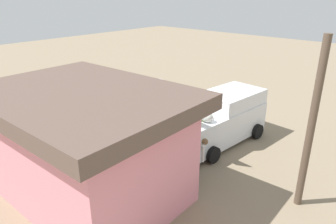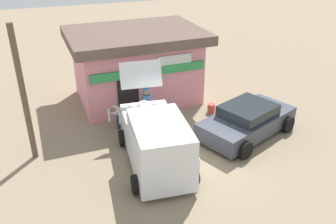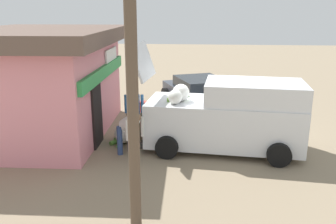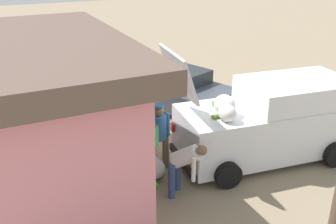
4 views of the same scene
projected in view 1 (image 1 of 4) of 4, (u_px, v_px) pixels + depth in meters
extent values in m
plane|color=gray|center=(192.00, 134.00, 13.27)|extent=(60.00, 60.00, 0.00)
cube|color=pink|center=(88.00, 152.00, 8.92)|extent=(5.37, 3.83, 2.83)
cube|color=green|center=(134.00, 115.00, 10.06)|extent=(4.99, 0.29, 0.36)
cube|color=black|center=(156.00, 151.00, 9.83)|extent=(0.90, 0.09, 2.00)
cube|color=white|center=(110.00, 99.00, 10.63)|extent=(1.50, 0.11, 0.60)
cube|color=brown|center=(82.00, 98.00, 8.32)|extent=(6.14, 4.60, 0.42)
cube|color=silver|center=(218.00, 124.00, 12.41)|extent=(2.11, 4.33, 1.21)
cube|color=silver|center=(232.00, 98.00, 12.59)|extent=(1.90, 2.74, 0.58)
cube|color=black|center=(249.00, 92.00, 13.40)|extent=(1.49, 0.21, 0.44)
cube|color=silver|center=(178.00, 97.00, 10.36)|extent=(1.60, 0.52, 0.98)
ellipsoid|color=silver|center=(207.00, 117.00, 10.98)|extent=(0.46, 0.38, 0.38)
ellipsoid|color=silver|center=(202.00, 112.00, 11.26)|extent=(0.56, 0.47, 0.47)
cylinder|color=olive|center=(203.00, 119.00, 11.10)|extent=(0.27, 0.20, 0.13)
cylinder|color=olive|center=(199.00, 115.00, 11.44)|extent=(0.30, 0.17, 0.15)
cylinder|color=olive|center=(200.00, 120.00, 11.10)|extent=(0.14, 0.28, 0.10)
cylinder|color=#4C9332|center=(192.00, 112.00, 11.71)|extent=(0.19, 0.23, 0.16)
cube|color=black|center=(180.00, 153.00, 11.24)|extent=(1.66, 0.22, 0.16)
cube|color=red|center=(194.00, 145.00, 10.56)|extent=(0.14, 0.07, 0.20)
cube|color=red|center=(167.00, 133.00, 11.48)|extent=(0.14, 0.07, 0.20)
cylinder|color=black|center=(257.00, 131.00, 12.85)|extent=(0.27, 0.62, 0.61)
cylinder|color=black|center=(221.00, 118.00, 14.13)|extent=(0.27, 0.62, 0.61)
cylinder|color=black|center=(213.00, 155.00, 11.03)|extent=(0.27, 0.62, 0.61)
cylinder|color=black|center=(176.00, 137.00, 12.31)|extent=(0.27, 0.62, 0.61)
cube|color=#383D47|center=(138.00, 110.00, 14.53)|extent=(4.48, 3.28, 0.66)
cube|color=#1E2328|center=(137.00, 99.00, 14.33)|extent=(2.44, 2.25, 0.43)
cylinder|color=black|center=(121.00, 104.00, 15.89)|extent=(0.68, 0.45, 0.65)
cylinder|color=black|center=(101.00, 118.00, 14.15)|extent=(0.68, 0.45, 0.65)
cylinder|color=black|center=(173.00, 110.00, 15.05)|extent=(0.68, 0.45, 0.65)
cylinder|color=black|center=(158.00, 126.00, 13.30)|extent=(0.68, 0.45, 0.65)
cylinder|color=#726047|center=(168.00, 149.00, 11.17)|extent=(0.15, 0.15, 0.82)
cylinder|color=#726047|center=(162.00, 153.00, 10.91)|extent=(0.15, 0.15, 0.82)
cylinder|color=#3872B2|center=(165.00, 133.00, 10.78)|extent=(0.38, 0.38, 0.58)
sphere|color=#8C6647|center=(165.00, 123.00, 10.64)|extent=(0.22, 0.22, 0.22)
cylinder|color=#3872B2|center=(165.00, 119.00, 10.59)|extent=(0.24, 0.24, 0.05)
cylinder|color=#3872B2|center=(169.00, 131.00, 10.96)|extent=(0.09, 0.09, 0.55)
cylinder|color=#3872B2|center=(161.00, 136.00, 10.59)|extent=(0.09, 0.09, 0.55)
cylinder|color=navy|center=(186.00, 160.00, 10.50)|extent=(0.15, 0.15, 0.80)
cylinder|color=navy|center=(187.00, 165.00, 10.19)|extent=(0.15, 0.15, 0.80)
cylinder|color=silver|center=(194.00, 148.00, 10.16)|extent=(0.70, 0.71, 0.59)
sphere|color=brown|center=(205.00, 142.00, 10.11)|extent=(0.22, 0.22, 0.22)
cylinder|color=silver|center=(200.00, 147.00, 10.45)|extent=(0.09, 0.09, 0.54)
cylinder|color=silver|center=(203.00, 154.00, 10.00)|extent=(0.09, 0.09, 0.54)
ellipsoid|color=silver|center=(164.00, 161.00, 10.76)|extent=(0.86, 0.74, 0.48)
cylinder|color=#52B43A|center=(171.00, 170.00, 10.56)|extent=(0.35, 0.14, 0.11)
cylinder|color=#508D36|center=(164.00, 170.00, 10.55)|extent=(0.35, 0.29, 0.12)
cylinder|color=#50B343|center=(160.00, 163.00, 10.95)|extent=(0.28, 0.19, 0.15)
cylinder|color=#67AC38|center=(154.00, 165.00, 10.85)|extent=(0.25, 0.16, 0.14)
cylinder|color=#509942|center=(157.00, 166.00, 10.78)|extent=(0.32, 0.25, 0.12)
cylinder|color=#BF3F33|center=(107.00, 134.00, 12.84)|extent=(0.33, 0.33, 0.41)
cylinder|color=brown|center=(311.00, 127.00, 8.15)|extent=(0.20, 0.20, 4.79)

